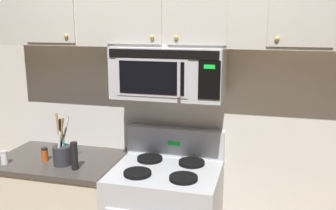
{
  "coord_description": "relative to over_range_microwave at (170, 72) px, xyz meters",
  "views": [
    {
      "loc": [
        0.64,
        -1.97,
        1.94
      ],
      "look_at": [
        0.0,
        0.49,
        1.35
      ],
      "focal_mm": 40.16,
      "sensor_mm": 36.0,
      "label": 1
    }
  ],
  "objects": [
    {
      "name": "back_wall",
      "position": [
        0.0,
        0.25,
        -0.23
      ],
      "size": [
        5.2,
        0.1,
        2.7
      ],
      "primitive_type": "cube",
      "color": "silver",
      "rests_on": "ground_plane"
    },
    {
      "name": "over_range_microwave",
      "position": [
        0.0,
        0.0,
        0.0
      ],
      "size": [
        0.76,
        0.43,
        0.35
      ],
      "color": "#B7BABF"
    },
    {
      "name": "upper_cabinets",
      "position": [
        0.0,
        0.03,
        0.45
      ],
      "size": [
        2.5,
        0.36,
        0.55
      ],
      "color": "#BCB7AD"
    },
    {
      "name": "utensil_crock_charcoal",
      "position": [
        -0.75,
        -0.22,
        -0.57
      ],
      "size": [
        0.13,
        0.13,
        0.38
      ],
      "color": "#2D2D33",
      "rests_on": "counter_segment"
    },
    {
      "name": "salt_shaker",
      "position": [
        -1.16,
        -0.32,
        -0.63
      ],
      "size": [
        0.05,
        0.05,
        0.1
      ],
      "color": "white",
      "rests_on": "counter_segment"
    },
    {
      "name": "pepper_mill",
      "position": [
        -0.62,
        -0.28,
        -0.57
      ],
      "size": [
        0.05,
        0.05,
        0.2
      ],
      "primitive_type": "cylinder",
      "color": "black",
      "rests_on": "counter_segment"
    },
    {
      "name": "spice_jar",
      "position": [
        -0.92,
        -0.19,
        -0.63
      ],
      "size": [
        0.05,
        0.05,
        0.1
      ],
      "color": "#C64C19",
      "rests_on": "counter_segment"
    }
  ]
}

